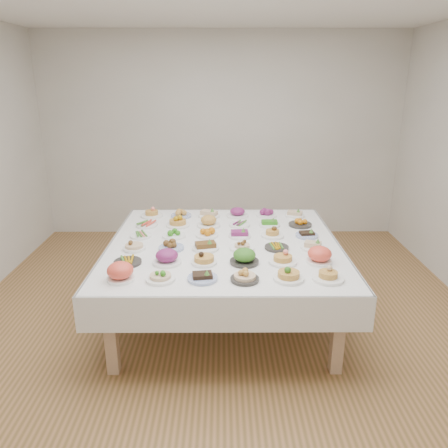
{
  "coord_description": "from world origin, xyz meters",
  "views": [
    {
      "loc": [
        0.01,
        -3.65,
        2.19
      ],
      "look_at": [
        0.03,
        0.24,
        0.88
      ],
      "focal_mm": 35.0,
      "sensor_mm": 36.0,
      "label": 1
    }
  ],
  "objects_px": {
    "dish_0": "(120,273)",
    "dish_18": "(141,235)",
    "display_table": "(224,249)",
    "dish_35": "(295,214)"
  },
  "relations": [
    {
      "from": "display_table",
      "to": "dish_35",
      "type": "xyz_separation_m",
      "value": [
        0.77,
        0.79,
        0.1
      ]
    },
    {
      "from": "display_table",
      "to": "dish_18",
      "type": "relative_size",
      "value": 10.51
    },
    {
      "from": "dish_0",
      "to": "dish_35",
      "type": "bearing_deg",
      "value": 45.3
    },
    {
      "from": "display_table",
      "to": "dish_0",
      "type": "xyz_separation_m",
      "value": [
        -0.78,
        -0.78,
        0.13
      ]
    },
    {
      "from": "dish_18",
      "to": "dish_35",
      "type": "distance_m",
      "value": 1.69
    },
    {
      "from": "display_table",
      "to": "dish_18",
      "type": "height_order",
      "value": "dish_18"
    },
    {
      "from": "display_table",
      "to": "dish_0",
      "type": "height_order",
      "value": "dish_0"
    },
    {
      "from": "display_table",
      "to": "dish_35",
      "type": "distance_m",
      "value": 1.11
    },
    {
      "from": "display_table",
      "to": "dish_35",
      "type": "bearing_deg",
      "value": 45.44
    },
    {
      "from": "dish_0",
      "to": "dish_18",
      "type": "height_order",
      "value": "dish_0"
    }
  ]
}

